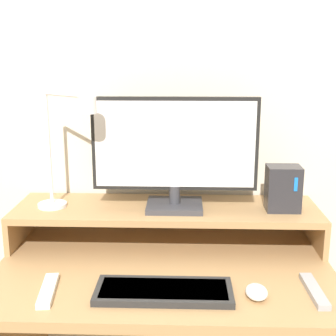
# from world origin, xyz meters

# --- Properties ---
(wall_back) EXTENTS (6.00, 0.05, 2.50)m
(wall_back) POSITION_xyz_m (0.00, 0.68, 1.25)
(wall_back) COLOR beige
(wall_back) RESTS_ON ground_plane
(desk) EXTENTS (1.02, 0.65, 0.71)m
(desk) POSITION_xyz_m (0.00, 0.32, 0.49)
(desk) COLOR #A87F51
(desk) RESTS_ON ground_plane
(monitor_shelf) EXTENTS (1.02, 0.28, 0.13)m
(monitor_shelf) POSITION_xyz_m (0.00, 0.51, 0.81)
(monitor_shelf) COLOR #A87F51
(monitor_shelf) RESTS_ON desk
(monitor) EXTENTS (0.54, 0.16, 0.37)m
(monitor) POSITION_xyz_m (0.03, 0.49, 1.03)
(monitor) COLOR #38383D
(monitor) RESTS_ON monitor_shelf
(desk_lamp) EXTENTS (0.23, 0.19, 0.39)m
(desk_lamp) POSITION_xyz_m (-0.31, 0.44, 1.05)
(desk_lamp) COLOR silver
(desk_lamp) RESTS_ON monitor_shelf
(router_dock) EXTENTS (0.11, 0.09, 0.15)m
(router_dock) POSITION_xyz_m (0.38, 0.49, 0.91)
(router_dock) COLOR #28282D
(router_dock) RESTS_ON monitor_shelf
(keyboard) EXTENTS (0.37, 0.15, 0.02)m
(keyboard) POSITION_xyz_m (0.01, 0.15, 0.72)
(keyboard) COLOR #282828
(keyboard) RESTS_ON desk
(mouse) EXTENTS (0.06, 0.08, 0.03)m
(mouse) POSITION_xyz_m (0.25, 0.14, 0.72)
(mouse) COLOR white
(mouse) RESTS_ON desk
(remote_control) EXTENTS (0.06, 0.18, 0.02)m
(remote_control) POSITION_xyz_m (-0.31, 0.14, 0.72)
(remote_control) COLOR white
(remote_control) RESTS_ON desk
(remote_secondary) EXTENTS (0.04, 0.18, 0.02)m
(remote_secondary) POSITION_xyz_m (0.41, 0.16, 0.72)
(remote_secondary) COLOR #99999E
(remote_secondary) RESTS_ON desk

